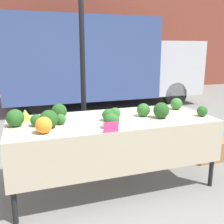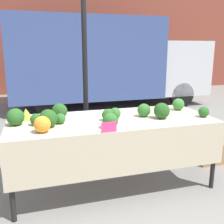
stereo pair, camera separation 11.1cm
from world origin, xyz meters
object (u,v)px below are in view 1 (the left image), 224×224
at_px(parked_truck, 97,61).
at_px(price_sign, 111,127).
at_px(produce_crate, 208,150).
at_px(orange_cauliflower, 44,125).

relative_size(parked_truck, price_sign, 36.03).
height_order(parked_truck, produce_crate, parked_truck).
relative_size(price_sign, produce_crate, 0.31).
bearing_deg(price_sign, produce_crate, 21.92).
bearing_deg(price_sign, parked_truck, 75.92).
relative_size(orange_cauliflower, price_sign, 1.06).
xyz_separation_m(orange_cauliflower, produce_crate, (2.35, 0.52, -0.75)).
xyz_separation_m(orange_cauliflower, price_sign, (0.61, -0.18, -0.03)).
relative_size(parked_truck, produce_crate, 11.05).
height_order(parked_truck, orange_cauliflower, parked_truck).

